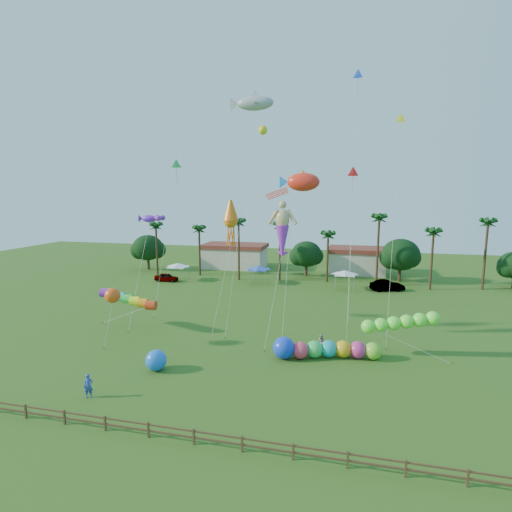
% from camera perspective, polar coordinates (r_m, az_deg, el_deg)
% --- Properties ---
extents(ground, '(160.00, 160.00, 0.00)m').
position_cam_1_polar(ground, '(31.56, -4.49, -19.25)').
color(ground, '#285116').
rests_on(ground, ground).
extents(tree_line, '(69.46, 8.91, 11.00)m').
position_cam_1_polar(tree_line, '(71.39, 9.18, 0.29)').
color(tree_line, '#3A2819').
rests_on(tree_line, ground).
extents(buildings_row, '(35.00, 7.00, 4.00)m').
position_cam_1_polar(buildings_row, '(78.39, 4.62, -0.54)').
color(buildings_row, beige).
rests_on(buildings_row, ground).
extents(tent_row, '(31.00, 4.00, 0.60)m').
position_cam_1_polar(tent_row, '(65.59, 0.26, -1.72)').
color(tent_row, white).
rests_on(tent_row, ground).
extents(fence, '(36.12, 0.12, 1.00)m').
position_cam_1_polar(fence, '(26.40, -8.89, -23.93)').
color(fence, brown).
rests_on(fence, ground).
extents(car_a, '(4.11, 1.76, 1.38)m').
position_cam_1_polar(car_a, '(69.87, -12.67, -2.99)').
color(car_a, '#4C4C54').
rests_on(car_a, ground).
extents(car_b, '(5.37, 3.28, 1.67)m').
position_cam_1_polar(car_b, '(64.83, 18.25, -4.03)').
color(car_b, '#4C4C54').
rests_on(car_b, ground).
extents(spectator_a, '(0.78, 0.68, 1.80)m').
position_cam_1_polar(spectator_a, '(33.18, -22.84, -16.74)').
color(spectator_a, '#3047AB').
rests_on(spectator_a, ground).
extents(spectator_b, '(0.96, 1.01, 1.64)m').
position_cam_1_polar(spectator_b, '(39.34, 9.27, -12.14)').
color(spectator_b, gray).
rests_on(spectator_b, ground).
extents(caterpillar_inflatable, '(9.89, 3.70, 2.02)m').
position_cam_1_polar(caterpillar_inflatable, '(37.80, 9.50, -13.00)').
color(caterpillar_inflatable, '#DC3A57').
rests_on(caterpillar_inflatable, ground).
extents(blue_ball, '(1.78, 1.78, 1.78)m').
position_cam_1_polar(blue_ball, '(35.97, -14.09, -14.25)').
color(blue_ball, blue).
rests_on(blue_ball, ground).
extents(rainbow_tube, '(9.07, 2.40, 3.53)m').
position_cam_1_polar(rainbow_tube, '(45.36, -16.82, -6.62)').
color(rainbow_tube, red).
rests_on(rainbow_tube, ground).
extents(green_worm, '(10.70, 3.65, 3.49)m').
position_cam_1_polar(green_worm, '(38.79, 15.73, -9.68)').
color(green_worm, '#61FE38').
rests_on(green_worm, ground).
extents(orange_ball_kite, '(1.57, 1.88, 5.85)m').
position_cam_1_polar(orange_ball_kite, '(41.27, -19.81, -5.33)').
color(orange_ball_kite, '#FF5114').
rests_on(orange_ball_kite, ground).
extents(merman_kite, '(2.72, 5.80, 13.67)m').
position_cam_1_polar(merman_kite, '(40.69, 3.79, 3.36)').
color(merman_kite, tan).
rests_on(merman_kite, ground).
extents(fish_kite, '(5.60, 6.83, 17.22)m').
position_cam_1_polar(fish_kite, '(44.32, 6.76, 10.45)').
color(fish_kite, '#FA2B1B').
rests_on(fish_kite, ground).
extents(shark_kite, '(5.65, 7.53, 25.49)m').
position_cam_1_polar(shark_kite, '(46.10, -0.12, 20.99)').
color(shark_kite, '#98A0A6').
rests_on(shark_kite, ground).
extents(squid_kite, '(1.98, 5.14, 14.32)m').
position_cam_1_polar(squid_kite, '(42.60, -3.63, 5.00)').
color(squid_kite, orange).
rests_on(squid_kite, ground).
extents(lobster_kite, '(3.55, 5.99, 12.65)m').
position_cam_1_polar(lobster_kite, '(47.50, -15.04, 5.18)').
color(lobster_kite, '#752AD3').
rests_on(lobster_kite, ground).
extents(delta_kite_red, '(1.29, 3.58, 17.56)m').
position_cam_1_polar(delta_kite_red, '(41.55, 13.69, 11.17)').
color(delta_kite_red, red).
rests_on(delta_kite_red, ground).
extents(delta_kite_yellow, '(1.09, 3.27, 22.40)m').
position_cam_1_polar(delta_kite_yellow, '(42.10, 19.90, 17.10)').
color(delta_kite_yellow, yellow).
rests_on(delta_kite_yellow, ground).
extents(delta_kite_green, '(2.57, 4.30, 19.02)m').
position_cam_1_polar(delta_kite_green, '(50.69, -11.34, 12.43)').
color(delta_kite_green, green).
rests_on(delta_kite_green, ground).
extents(delta_kite_blue, '(1.32, 4.49, 28.83)m').
position_cam_1_polar(delta_kite_blue, '(50.74, 14.33, 23.22)').
color(delta_kite_blue, blue).
rests_on(delta_kite_blue, ground).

